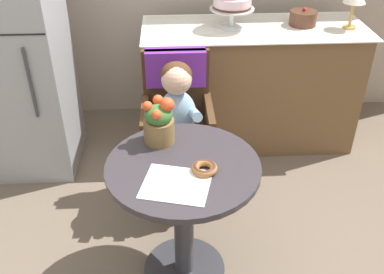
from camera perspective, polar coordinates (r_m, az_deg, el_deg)
ground_plane at (r=2.51m, az=-0.99°, el=-16.81°), size 8.00×8.00×0.00m
cafe_table at (r=2.15m, az=-1.12°, el=-8.09°), size 0.72×0.72×0.72m
wicker_chair at (r=2.65m, az=-2.00°, el=4.19°), size 0.42×0.45×0.95m
seated_child at (r=2.50m, az=-1.92°, el=3.22°), size 0.27×0.32×0.73m
paper_napkin at (r=1.90m, az=-2.07°, el=-6.15°), size 0.34×0.30×0.00m
donut_front at (r=1.96m, az=1.63°, el=-4.03°), size 0.12×0.12×0.04m
flower_vase at (r=2.12m, az=-4.30°, el=1.95°), size 0.15×0.15×0.24m
display_counter at (r=3.32m, az=7.58°, el=6.63°), size 1.56×0.62×0.90m
tiered_cake_stand at (r=3.06m, az=5.25°, el=17.15°), size 0.30×0.30×0.28m
round_layer_cake at (r=3.24m, az=14.22°, el=14.74°), size 0.19×0.19×0.12m
refrigerator at (r=3.08m, az=-22.31°, el=10.35°), size 0.64×0.63×1.70m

